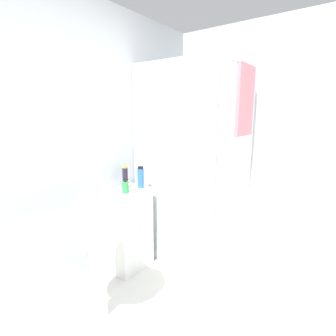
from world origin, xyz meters
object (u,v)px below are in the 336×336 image
(sink, at_px, (95,234))
(shampoo_bottle_tall_black, at_px, (125,177))
(shampoo_bottle_blue, at_px, (141,177))
(soap_dispenser, at_px, (125,187))

(sink, distance_m, shampoo_bottle_tall_black, 0.78)
(sink, relative_size, shampoo_bottle_tall_black, 4.39)
(shampoo_bottle_blue, bearing_deg, sink, -163.68)
(soap_dispenser, bearing_deg, sink, -157.71)
(sink, bearing_deg, shampoo_bottle_tall_black, 27.61)
(soap_dispenser, height_order, shampoo_bottle_blue, shampoo_bottle_blue)
(soap_dispenser, distance_m, shampoo_bottle_tall_black, 0.19)
(sink, distance_m, shampoo_bottle_blue, 0.81)
(sink, height_order, shampoo_bottle_tall_black, shampoo_bottle_tall_black)
(sink, xyz_separation_m, shampoo_bottle_tall_black, (0.66, 0.34, 0.25))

